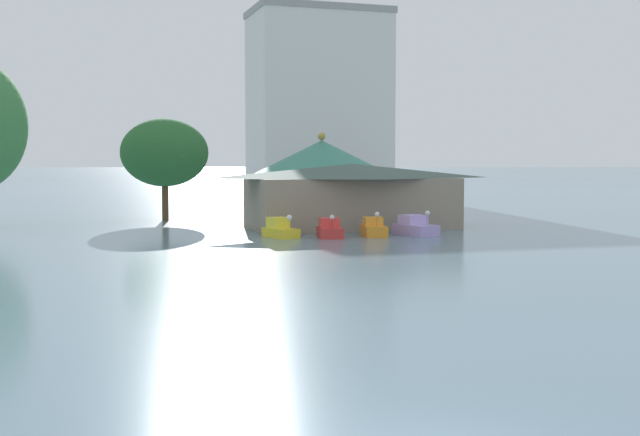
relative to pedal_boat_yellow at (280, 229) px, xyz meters
The scene contains 8 objects.
pedal_boat_yellow is the anchor object (origin of this frame).
pedal_boat_red 3.19m from the pedal_boat_yellow, 20.83° to the right, with size 1.88×2.64×1.52m.
pedal_boat_orange 6.09m from the pedal_boat_yellow, 11.02° to the right, with size 1.76×2.60×1.66m.
pedal_boat_lavender 8.97m from the pedal_boat_yellow, ahead, with size 2.35×3.31×1.69m.
boathouse 8.84m from the pedal_boat_yellow, 37.65° to the left, with size 15.76×7.74×4.70m.
green_roof_pavilion 20.02m from the pedal_boat_yellow, 64.25° to the left, with size 12.13×12.13×7.45m.
shoreline_tree_mid 18.81m from the pedal_boat_yellow, 106.47° to the left, with size 7.17×7.17×8.41m.
background_building_block 76.58m from the pedal_boat_yellow, 70.34° to the left, with size 20.88×13.26×28.47m.
Camera 1 is at (-5.60, -11.26, 4.75)m, focal length 45.28 mm.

